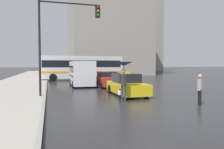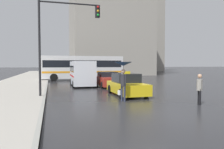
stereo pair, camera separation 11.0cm
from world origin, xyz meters
name	(u,v)px [view 2 (the right image)]	position (x,y,z in m)	size (l,w,h in m)	color
ground_plane	(147,115)	(0.00, 0.00, 0.00)	(300.00, 300.00, 0.00)	#262628
taxi	(127,85)	(1.14, 5.85, 0.68)	(1.91, 4.26, 1.66)	gold
sedan_red	(108,80)	(1.29, 11.63, 0.66)	(1.91, 4.08, 1.42)	#A52D23
ambulance_van	(82,72)	(-0.97, 13.11, 1.35)	(2.17, 5.10, 2.44)	silver
city_bus	(82,67)	(0.22, 21.29, 1.80)	(10.91, 2.77, 3.23)	silver
pedestrian_with_umbrella	(123,70)	(0.08, 3.47, 1.84)	(1.04, 1.04, 2.28)	#2D3347
pedestrian_man	(200,87)	(3.62, 1.35, 0.95)	(0.38, 0.44, 1.63)	black
traffic_light	(63,29)	(-3.14, 5.91, 4.40)	(3.91, 0.38, 6.35)	black
building_tower_near	(110,10)	(7.87, 35.41, 13.34)	(15.52, 11.90, 26.69)	gray
building_tower_far	(135,31)	(21.66, 55.98, 12.70)	(15.81, 9.33, 25.41)	gray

